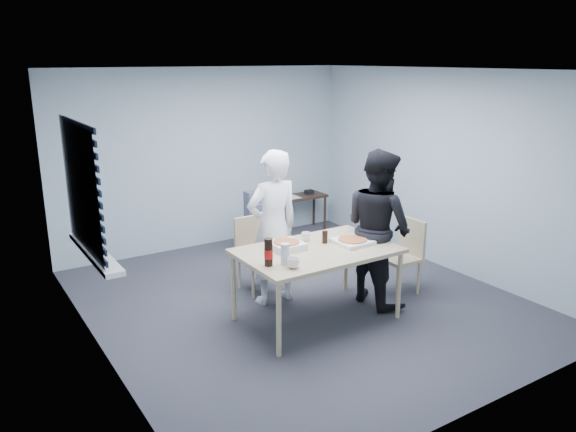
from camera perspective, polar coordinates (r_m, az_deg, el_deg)
room at (r=5.65m, az=-19.89°, el=1.74°), size 5.00×5.00×5.00m
dining_table at (r=5.89m, az=2.97°, el=-3.91°), size 1.63×1.03×0.79m
chair_far at (r=6.77m, az=-3.42°, el=-3.27°), size 0.42×0.42×0.89m
chair_right at (r=6.82m, az=11.78°, el=-3.44°), size 0.42×0.42×0.89m
person_white at (r=6.28m, az=-1.53°, el=-1.20°), size 0.65×0.42×1.77m
person_black at (r=6.38m, az=9.14°, el=-1.14°), size 0.47×0.86×1.77m
side_table at (r=9.01m, az=1.15°, el=1.58°), size 0.88×0.39×0.59m
stool at (r=7.94m, az=-3.21°, el=-1.31°), size 0.36×0.36×0.50m
backpack at (r=7.84m, az=-3.19°, el=0.93°), size 0.31×0.23×0.44m
pizza_box_a at (r=5.87m, az=-0.15°, el=-2.97°), size 0.32×0.32×0.08m
pizza_box_b at (r=6.08m, az=6.56°, el=-2.55°), size 0.37×0.37×0.05m
mug_a at (r=5.34m, az=0.54°, el=-4.80°), size 0.17×0.17×0.10m
mug_b at (r=6.12m, az=1.84°, el=-2.10°), size 0.10×0.10×0.09m
cola_glass at (r=6.05m, az=3.77°, el=-2.15°), size 0.07×0.07×0.13m
soda_bottle at (r=5.37m, az=-1.99°, el=-3.74°), size 0.09×0.09×0.27m
plastic_cups at (r=5.41m, az=-0.30°, el=-3.88°), size 0.12×0.12×0.21m
rubber_band at (r=5.87m, az=6.83°, el=-3.47°), size 0.06×0.06×0.00m
papers at (r=8.90m, az=0.38°, el=1.95°), size 0.30×0.33×0.00m
black_box at (r=9.13m, az=2.16°, el=2.48°), size 0.14×0.11×0.06m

